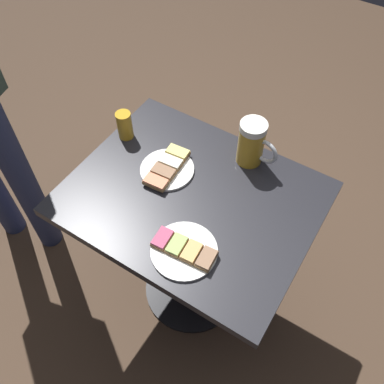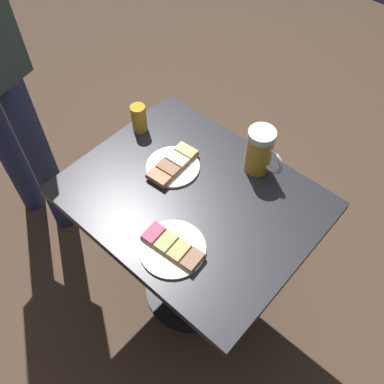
% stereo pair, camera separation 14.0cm
% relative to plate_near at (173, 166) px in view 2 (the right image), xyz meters
% --- Properties ---
extents(ground_plane, '(6.00, 6.00, 0.00)m').
position_rel_plate_near_xyz_m(ground_plane, '(-0.13, 0.05, -0.75)').
color(ground_plane, '#4C3828').
extents(cafe_table, '(0.83, 0.66, 0.74)m').
position_rel_plate_near_xyz_m(cafe_table, '(-0.13, 0.05, -0.17)').
color(cafe_table, black).
rests_on(cafe_table, ground_plane).
extents(plate_near, '(0.19, 0.21, 0.03)m').
position_rel_plate_near_xyz_m(plate_near, '(0.00, 0.00, 0.00)').
color(plate_near, white).
rests_on(plate_near, cafe_table).
extents(plate_far, '(0.21, 0.21, 0.03)m').
position_rel_plate_near_xyz_m(plate_far, '(-0.23, 0.24, -0.00)').
color(plate_far, white).
rests_on(plate_far, cafe_table).
extents(beer_mug, '(0.15, 0.09, 0.18)m').
position_rel_plate_near_xyz_m(beer_mug, '(-0.22, -0.20, 0.08)').
color(beer_mug, gold).
rests_on(beer_mug, cafe_table).
extents(beer_glass_small, '(0.06, 0.06, 0.11)m').
position_rel_plate_near_xyz_m(beer_glass_small, '(0.23, -0.06, 0.04)').
color(beer_glass_small, gold).
rests_on(beer_glass_small, cafe_table).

